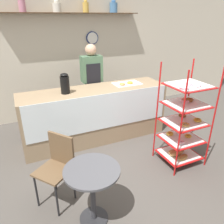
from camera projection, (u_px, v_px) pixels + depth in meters
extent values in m
plane|color=#4C4742|center=(123.00, 173.00, 3.31)|extent=(14.00, 14.00, 0.00)
cube|color=beige|center=(72.00, 56.00, 4.90)|extent=(10.00, 0.06, 2.70)
cube|color=#4C331E|center=(71.00, 13.00, 4.42)|extent=(2.99, 0.24, 0.02)
cylinder|color=#CC7F99|center=(22.00, 6.00, 4.03)|extent=(0.13, 0.13, 0.21)
cylinder|color=silver|center=(57.00, 8.00, 4.28)|extent=(0.17, 0.17, 0.16)
sphere|color=silver|center=(56.00, 2.00, 4.23)|extent=(0.09, 0.09, 0.09)
cylinder|color=gold|center=(86.00, 7.00, 4.49)|extent=(0.12, 0.12, 0.19)
sphere|color=gold|center=(85.00, 1.00, 4.45)|extent=(0.07, 0.07, 0.07)
cylinder|color=#4C7FB2|center=(114.00, 8.00, 4.73)|extent=(0.17, 0.17, 0.20)
sphere|color=#4C7FB2|center=(114.00, 1.00, 4.68)|extent=(0.09, 0.09, 0.09)
cylinder|color=navy|center=(92.00, 38.00, 4.89)|extent=(0.28, 0.03, 0.28)
cylinder|color=white|center=(93.00, 38.00, 4.87)|extent=(0.24, 0.00, 0.24)
cube|color=#937A5B|center=(95.00, 114.00, 4.07)|extent=(2.65, 0.66, 0.99)
cube|color=silver|center=(102.00, 112.00, 3.72)|extent=(2.54, 0.01, 0.64)
cylinder|color=#B71414|center=(181.00, 128.00, 2.93)|extent=(0.02, 0.02, 1.59)
cylinder|color=#B71414|center=(213.00, 120.00, 3.16)|extent=(0.02, 0.02, 1.59)
cylinder|color=#B71414|center=(157.00, 113.00, 3.39)|extent=(0.02, 0.02, 1.59)
cylinder|color=#B71414|center=(187.00, 107.00, 3.62)|extent=(0.02, 0.02, 1.59)
cube|color=#B71414|center=(179.00, 154.00, 3.55)|extent=(0.58, 0.53, 0.01)
cube|color=white|center=(179.00, 153.00, 3.55)|extent=(0.51, 0.47, 0.01)
ellipsoid|color=tan|center=(173.00, 152.00, 3.51)|extent=(0.17, 0.10, 0.07)
ellipsoid|color=olive|center=(179.00, 151.00, 3.54)|extent=(0.22, 0.10, 0.06)
ellipsoid|color=olive|center=(183.00, 157.00, 3.37)|extent=(0.20, 0.13, 0.08)
ellipsoid|color=olive|center=(181.00, 149.00, 3.58)|extent=(0.18, 0.09, 0.08)
ellipsoid|color=tan|center=(176.00, 154.00, 3.46)|extent=(0.24, 0.09, 0.08)
cube|color=#B71414|center=(181.00, 139.00, 3.43)|extent=(0.58, 0.53, 0.01)
cube|color=white|center=(181.00, 138.00, 3.43)|extent=(0.51, 0.47, 0.01)
torus|color=#EAB2C1|center=(181.00, 142.00, 3.28)|extent=(0.11, 0.11, 0.04)
torus|color=gold|center=(188.00, 136.00, 3.45)|extent=(0.10, 0.10, 0.03)
torus|color=gold|center=(170.00, 134.00, 3.51)|extent=(0.11, 0.11, 0.04)
cube|color=#B71414|center=(183.00, 122.00, 3.32)|extent=(0.58, 0.53, 0.01)
cube|color=white|center=(183.00, 122.00, 3.31)|extent=(0.51, 0.47, 0.01)
torus|color=brown|center=(182.00, 115.00, 3.47)|extent=(0.12, 0.12, 0.03)
torus|color=tan|center=(185.00, 125.00, 3.17)|extent=(0.13, 0.13, 0.03)
torus|color=gold|center=(198.00, 120.00, 3.30)|extent=(0.12, 0.12, 0.04)
cube|color=#B71414|center=(186.00, 105.00, 3.20)|extent=(0.58, 0.53, 0.01)
cube|color=white|center=(186.00, 104.00, 3.19)|extent=(0.51, 0.47, 0.01)
torus|color=gold|center=(186.00, 99.00, 3.30)|extent=(0.12, 0.12, 0.03)
torus|color=brown|center=(189.00, 100.00, 3.28)|extent=(0.13, 0.13, 0.04)
torus|color=#EAB2C1|center=(185.00, 101.00, 3.25)|extent=(0.13, 0.13, 0.03)
cube|color=#B71414|center=(189.00, 86.00, 3.08)|extent=(0.58, 0.53, 0.01)
cube|color=white|center=(189.00, 85.00, 3.08)|extent=(0.51, 0.47, 0.01)
torus|color=#EAB2C1|center=(186.00, 85.00, 2.99)|extent=(0.11, 0.11, 0.04)
torus|color=#EAB2C1|center=(196.00, 84.00, 3.03)|extent=(0.12, 0.12, 0.03)
torus|color=#EAB2C1|center=(197.00, 85.00, 2.97)|extent=(0.12, 0.12, 0.04)
torus|color=#EAB2C1|center=(194.00, 84.00, 3.05)|extent=(0.12, 0.12, 0.03)
torus|color=#EAB2C1|center=(184.00, 87.00, 2.89)|extent=(0.14, 0.14, 0.04)
cube|color=#282833|center=(93.00, 104.00, 4.53)|extent=(0.24, 0.19, 0.99)
cube|color=#4C7051|center=(91.00, 69.00, 4.23)|extent=(0.40, 0.22, 0.50)
cube|color=black|center=(94.00, 75.00, 4.17)|extent=(0.28, 0.01, 0.42)
sphere|color=tan|center=(91.00, 50.00, 4.08)|extent=(0.21, 0.21, 0.21)
cylinder|color=#262628|center=(94.00, 218.00, 2.56)|extent=(0.33, 0.33, 0.02)
cylinder|color=#333338|center=(93.00, 196.00, 2.42)|extent=(0.06, 0.06, 0.67)
cylinder|color=#4C4C51|center=(92.00, 170.00, 2.28)|extent=(0.60, 0.60, 0.02)
cylinder|color=black|center=(36.00, 191.00, 2.64)|extent=(0.02, 0.02, 0.47)
cylinder|color=black|center=(57.00, 201.00, 2.50)|extent=(0.02, 0.02, 0.47)
cylinder|color=black|center=(55.00, 175.00, 2.90)|extent=(0.02, 0.02, 0.47)
cylinder|color=black|center=(74.00, 183.00, 2.77)|extent=(0.02, 0.02, 0.47)
cube|color=brown|center=(54.00, 171.00, 2.60)|extent=(0.53, 0.53, 0.03)
cube|color=brown|center=(61.00, 149.00, 2.66)|extent=(0.24, 0.30, 0.40)
cylinder|color=black|center=(65.00, 85.00, 3.59)|extent=(0.15, 0.15, 0.29)
ellipsoid|color=black|center=(64.00, 75.00, 3.53)|extent=(0.13, 0.13, 0.06)
cube|color=white|center=(127.00, 84.00, 4.15)|extent=(0.52, 0.33, 0.01)
torus|color=tan|center=(122.00, 84.00, 4.03)|extent=(0.11, 0.11, 0.04)
torus|color=gold|center=(130.00, 83.00, 4.12)|extent=(0.12, 0.12, 0.04)
torus|color=silver|center=(134.00, 82.00, 4.14)|extent=(0.13, 0.13, 0.03)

